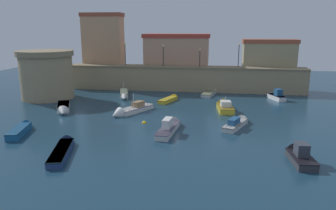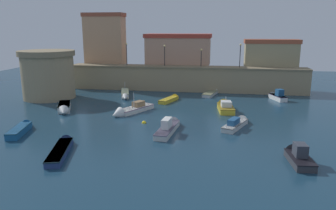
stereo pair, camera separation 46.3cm
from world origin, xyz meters
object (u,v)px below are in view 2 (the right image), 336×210
moored_boat_9 (171,99)px  moored_boat_1 (225,106)px  quay_lamp_1 (165,52)px  fortress_tower (48,74)px  moored_boat_3 (238,123)px  moored_boat_7 (212,92)px  moored_boat_5 (169,126)px  moored_boat_6 (64,108)px  moored_boat_2 (125,94)px  moored_boat_0 (130,110)px  quay_lamp_0 (127,51)px  moored_boat_10 (276,96)px  quay_lamp_2 (201,55)px  quay_lamp_3 (240,52)px  moored_boat_11 (297,155)px  mooring_buoy_0 (144,123)px  moored_boat_8 (62,147)px  moored_boat_4 (22,128)px

moored_boat_9 → moored_boat_1: bearing=-99.8°
quay_lamp_1 → moored_boat_9: bearing=-73.6°
fortress_tower → moored_boat_3: size_ratio=1.37×
moored_boat_1 → moored_boat_9: 9.10m
moored_boat_3 → moored_boat_7: bearing=33.7°
moored_boat_5 → fortress_tower: bearing=62.9°
fortress_tower → quay_lamp_1: 19.48m
moored_boat_1 → moored_boat_6: (-20.94, -4.21, -0.02)m
moored_boat_2 → moored_boat_6: 11.66m
fortress_tower → moored_boat_0: 16.95m
moored_boat_7 → moored_boat_1: bearing=-154.9°
fortress_tower → moored_boat_6: 10.29m
quay_lamp_0 → moored_boat_10: bearing=-11.6°
quay_lamp_0 → moored_boat_9: 14.28m
fortress_tower → quay_lamp_2: bearing=22.9°
quay_lamp_3 → moored_boat_2: (-18.11, -6.78, -6.40)m
moored_boat_3 → quay_lamp_0: bearing=65.4°
quay_lamp_0 → moored_boat_11: size_ratio=0.82×
quay_lamp_3 → moored_boat_3: bearing=-92.8°
quay_lamp_0 → moored_boat_3: 28.32m
moored_boat_1 → mooring_buoy_0: moored_boat_1 is taller
quay_lamp_3 → moored_boat_0: size_ratio=0.56×
moored_boat_9 → moored_boat_8: bearing=-177.1°
moored_boat_3 → moored_boat_8: bearing=145.7°
moored_boat_10 → moored_boat_6: bearing=91.1°
moored_boat_2 → moored_boat_9: (7.80, -1.81, -0.13)m
moored_boat_5 → moored_boat_6: 16.10m
quay_lamp_2 → moored_boat_2: bearing=-149.7°
quay_lamp_2 → moored_boat_3: bearing=-74.9°
moored_boat_4 → moored_boat_11: (26.99, -3.30, 0.09)m
moored_boat_0 → fortress_tower: bearing=-87.5°
moored_boat_6 → moored_boat_7: bearing=103.6°
quay_lamp_0 → moored_boat_8: quay_lamp_0 is taller
moored_boat_4 → moored_boat_5: 15.59m
moored_boat_10 → moored_boat_11: size_ratio=0.96×
moored_boat_6 → moored_boat_9: moored_boat_6 is taller
moored_boat_4 → moored_boat_6: 8.90m
moored_boat_11 → moored_boat_0: bearing=49.6°
moored_boat_7 → mooring_buoy_0: 19.66m
quay_lamp_0 → moored_boat_2: quay_lamp_0 is taller
moored_boat_9 → quay_lamp_2: bearing=-4.7°
moored_boat_4 → moored_boat_8: size_ratio=0.80×
quay_lamp_2 → moored_boat_10: 14.25m
moored_boat_7 → moored_boat_5: bearing=-176.8°
moored_boat_1 → moored_boat_7: size_ratio=0.96×
moored_boat_9 → moored_boat_10: moored_boat_10 is taller
quay_lamp_0 → moored_boat_11: quay_lamp_0 is taller
moored_boat_2 → moored_boat_6: (-5.18, -10.45, 0.03)m
quay_lamp_0 → moored_boat_8: 31.34m
moored_boat_4 → moored_boat_8: bearing=-136.3°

